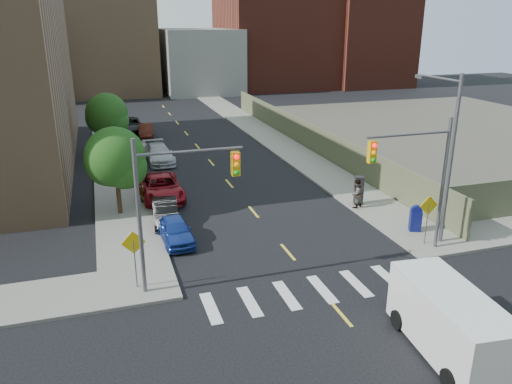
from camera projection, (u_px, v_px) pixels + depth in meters
ground at (365, 342)px, 18.72m from camera, size 160.00×160.00×0.00m
sidewalk_nw at (109, 131)px, 53.84m from camera, size 3.50×73.00×0.15m
sidewalk_ne at (247, 122)px, 58.27m from camera, size 3.50×73.00×0.15m
fence_north at (307, 135)px, 46.26m from camera, size 0.12×44.00×2.50m
gravel_lot at (457, 131)px, 53.73m from camera, size 36.00×42.00×0.06m
bg_bldg_midwest at (109, 46)px, 79.37m from camera, size 14.00×16.00×15.00m
bg_bldg_center at (199, 61)px, 82.39m from camera, size 12.00×16.00×10.00m
bg_bldg_east at (274, 40)px, 87.22m from camera, size 18.00×18.00×16.00m
bg_bldg_fareast at (362, 34)px, 89.67m from camera, size 14.00×16.00×18.00m
smokestack at (384, 4)px, 89.17m from camera, size 1.80×1.80×28.00m
signal_nw at (174, 194)px, 20.92m from camera, size 4.59×0.30×7.00m
signal_ne at (419, 169)px, 24.35m from camera, size 4.59×0.30×7.00m
streetlight_ne at (447, 148)px, 25.56m from camera, size 0.25×3.70×9.00m
warn_sign_nw at (134, 249)px, 21.68m from camera, size 1.06×0.06×2.83m
warn_sign_ne at (428, 211)px, 25.98m from camera, size 1.06×0.06×2.83m
warn_sign_midwest at (118, 167)px, 33.84m from camera, size 1.06×0.06×2.83m
tree_west_near at (115, 161)px, 29.73m from camera, size 3.66×3.64×5.52m
tree_west_far at (107, 116)px, 43.24m from camera, size 3.66×3.64×5.52m
parked_car_blue at (175, 230)px, 26.94m from camera, size 1.80×4.04×1.35m
parked_car_black at (165, 212)px, 29.48m from camera, size 1.73×4.22×1.36m
parked_car_red at (161, 187)px, 33.43m from camera, size 2.71×5.72×1.58m
parked_car_silver at (158, 154)px, 41.93m from camera, size 2.44×5.35×1.52m
parked_car_white at (140, 149)px, 43.72m from camera, size 1.71×3.92×1.32m
parked_car_maroon at (146, 131)px, 50.94m from camera, size 1.82×4.23×1.35m
parked_car_grey at (131, 125)px, 53.66m from camera, size 2.75×5.35×1.44m
cargo_van at (447, 319)px, 17.85m from camera, size 2.65×5.55×2.46m
mailbox at (416, 218)px, 27.95m from camera, size 0.75×0.67×1.52m
payphone at (359, 190)px, 31.94m from camera, size 0.66×0.59×1.85m
pedestrian_west at (141, 188)px, 32.43m from camera, size 0.47×0.68×1.78m
pedestrian_east at (356, 194)px, 31.38m from camera, size 1.09×0.99×1.84m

